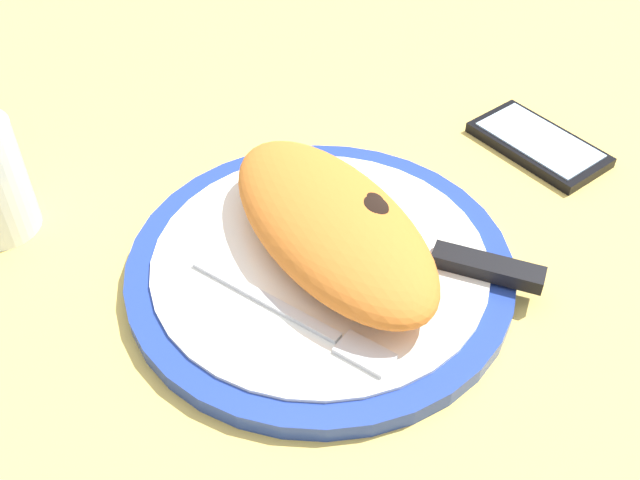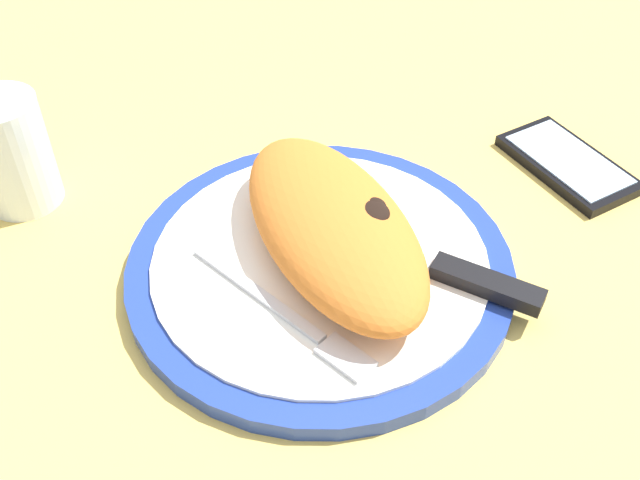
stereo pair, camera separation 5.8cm
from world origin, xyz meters
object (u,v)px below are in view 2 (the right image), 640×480
Objects in this scene: plate at (320,267)px; calzone at (337,229)px; water_glass at (14,159)px; knife at (450,271)px; smartphone at (568,164)px; fork at (294,320)px.

calzone reaches higher than plate.
knife is at bearing 33.98° from water_glass.
plate is 1.21× the size of calzone.
water_glass reaches higher than plate.
smartphone is at bearing 56.29° from water_glass.
water_glass is at bearing -123.71° from smartphone.
smartphone is at bearing 82.52° from calzone.
calzone is 9.20cm from knife.
smartphone is at bearing 82.00° from plate.
smartphone is at bearing 101.21° from knife.
fork is 12.66cm from knife.
knife is (3.81, 12.07, 0.29)cm from fork.
smartphone is (3.72, 26.43, -0.28)cm from plate.
knife is 1.49× the size of smartphone.
water_glass reaches higher than fork.
knife is 37.74cm from water_glass.
smartphone is (3.30, 25.12, -3.87)cm from calzone.
smartphone is 49.35cm from water_glass.
fork is at bearing -63.39° from calzone.
calzone is at bearing 72.34° from plate.
plate is at bearing 124.89° from fork.
fork is 28.96cm from water_glass.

